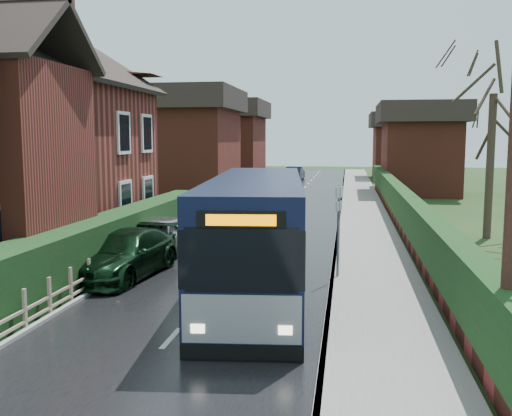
% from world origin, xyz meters
% --- Properties ---
extents(ground, '(140.00, 140.00, 0.00)m').
position_xyz_m(ground, '(0.00, 0.00, 0.00)').
color(ground, '#283F1B').
rests_on(ground, ground).
extents(road, '(6.00, 100.00, 0.02)m').
position_xyz_m(road, '(0.00, 10.00, 0.01)').
color(road, black).
rests_on(road, ground).
extents(pavement, '(2.50, 100.00, 0.14)m').
position_xyz_m(pavement, '(4.25, 10.00, 0.07)').
color(pavement, slate).
rests_on(pavement, ground).
extents(kerb_right, '(0.12, 100.00, 0.14)m').
position_xyz_m(kerb_right, '(3.05, 10.00, 0.07)').
color(kerb_right, gray).
rests_on(kerb_right, ground).
extents(kerb_left, '(0.12, 100.00, 0.10)m').
position_xyz_m(kerb_left, '(-3.05, 10.00, 0.05)').
color(kerb_left, gray).
rests_on(kerb_left, ground).
extents(front_hedge, '(1.20, 16.00, 1.60)m').
position_xyz_m(front_hedge, '(-3.90, 5.00, 0.80)').
color(front_hedge, black).
rests_on(front_hedge, ground).
extents(picket_fence, '(0.10, 16.00, 0.90)m').
position_xyz_m(picket_fence, '(-3.15, 5.00, 0.45)').
color(picket_fence, tan).
rests_on(picket_fence, ground).
extents(right_wall_hedge, '(0.60, 50.00, 1.80)m').
position_xyz_m(right_wall_hedge, '(5.80, 10.00, 1.02)').
color(right_wall_hedge, maroon).
rests_on(right_wall_hedge, ground).
extents(bus, '(3.25, 10.02, 2.99)m').
position_xyz_m(bus, '(1.11, 1.87, 1.48)').
color(bus, black).
rests_on(bus, ground).
extents(car_silver, '(1.85, 4.20, 1.40)m').
position_xyz_m(car_silver, '(-2.80, 5.37, 0.70)').
color(car_silver, silver).
rests_on(car_silver, ground).
extents(car_green, '(2.31, 4.72, 1.32)m').
position_xyz_m(car_green, '(-2.90, 2.81, 0.66)').
color(car_green, black).
rests_on(car_green, ground).
extents(car_distant, '(1.63, 4.15, 1.34)m').
position_xyz_m(car_distant, '(-1.55, 41.81, 0.67)').
color(car_distant, black).
rests_on(car_distant, ground).
extents(bus_stop_sign, '(0.20, 0.40, 2.71)m').
position_xyz_m(bus_stop_sign, '(3.20, 3.28, 1.78)').
color(bus_stop_sign, slate).
rests_on(bus_stop_sign, ground).
extents(tree_right_far, '(4.24, 4.24, 8.19)m').
position_xyz_m(tree_right_far, '(9.00, 11.24, 6.12)').
color(tree_right_far, '#32261D').
rests_on(tree_right_far, ground).
extents(tree_house_side, '(3.88, 3.88, 8.82)m').
position_xyz_m(tree_house_side, '(-9.99, 12.55, 6.59)').
color(tree_house_side, '#3D2E24').
rests_on(tree_house_side, ground).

